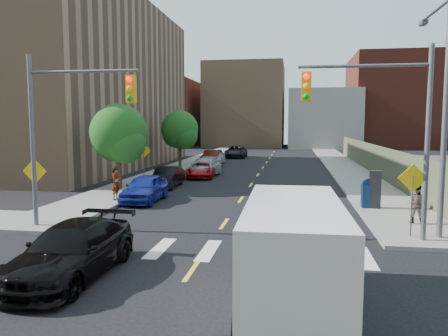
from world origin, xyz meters
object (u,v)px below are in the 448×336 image
(parked_car_maroon, at_px, (212,157))
(pedestrian_west, at_px, (116,183))
(parked_car_grey, at_px, (236,152))
(pedestrian_east, at_px, (416,204))
(parked_car_silver, at_px, (205,167))
(mailbox, at_px, (368,193))
(payphone, at_px, (375,189))
(black_sedan, at_px, (72,251))
(parked_car_red, at_px, (202,170))
(parked_car_black, at_px, (167,177))
(cargo_van, at_px, (293,251))
(parked_car_white, at_px, (215,157))
(parked_car_blue, at_px, (145,188))

(parked_car_maroon, distance_m, pedestrian_west, 22.38)
(parked_car_maroon, relative_size, parked_car_grey, 0.86)
(pedestrian_west, height_order, pedestrian_east, pedestrian_west)
(pedestrian_west, bearing_deg, parked_car_silver, -9.34)
(mailbox, distance_m, payphone, 0.39)
(black_sedan, bearing_deg, parked_car_red, 94.00)
(parked_car_black, distance_m, mailbox, 13.44)
(mailbox, bearing_deg, parked_car_grey, 106.04)
(cargo_van, relative_size, payphone, 3.02)
(parked_car_maroon, xyz_separation_m, pedestrian_east, (13.41, -25.64, 0.20))
(parked_car_maroon, xyz_separation_m, mailbox, (12.00, -22.48, 0.09))
(parked_car_red, distance_m, pedestrian_west, 11.64)
(parked_car_red, xyz_separation_m, parked_car_white, (-0.98, 11.37, 0.11))
(mailbox, distance_m, pedestrian_west, 13.13)
(payphone, bearing_deg, parked_car_red, 141.24)
(parked_car_blue, bearing_deg, pedestrian_west, -162.01)
(parked_car_black, height_order, parked_car_red, parked_car_black)
(mailbox, relative_size, pedestrian_east, 0.90)
(parked_car_maroon, relative_size, pedestrian_east, 2.84)
(parked_car_grey, xyz_separation_m, pedestrian_east, (12.15, -35.31, 0.21))
(parked_car_blue, distance_m, parked_car_maroon, 21.87)
(black_sedan, height_order, pedestrian_east, pedestrian_east)
(mailbox, height_order, pedestrian_west, pedestrian_west)
(mailbox, bearing_deg, parked_car_silver, 128.29)
(parked_car_white, xyz_separation_m, cargo_van, (8.10, -34.96, 0.62))
(cargo_van, relative_size, mailbox, 3.84)
(parked_car_blue, bearing_deg, parked_car_white, 89.77)
(cargo_van, bearing_deg, parked_car_blue, 121.34)
(payphone, xyz_separation_m, pedestrian_west, (-13.46, 0.16, -0.03))
(parked_car_black, distance_m, parked_car_silver, 6.55)
(parked_car_black, bearing_deg, black_sedan, -83.60)
(parked_car_red, relative_size, pedestrian_east, 2.72)
(parked_car_maroon, bearing_deg, cargo_van, -74.76)
(parked_car_black, bearing_deg, pedestrian_west, -101.93)
(black_sedan, bearing_deg, payphone, 48.89)
(parked_car_blue, relative_size, mailbox, 3.01)
(cargo_van, height_order, payphone, cargo_van)
(parked_car_maroon, bearing_deg, parked_car_white, 57.52)
(parked_car_black, bearing_deg, parked_car_maroon, 88.82)
(pedestrian_west, xyz_separation_m, pedestrian_east, (14.54, -3.29, -0.08))
(parked_car_grey, distance_m, pedestrian_east, 37.34)
(cargo_van, relative_size, pedestrian_east, 3.44)
(parked_car_black, height_order, cargo_van, cargo_van)
(parked_car_black, relative_size, parked_car_silver, 0.82)
(payphone, bearing_deg, parked_car_white, 125.20)
(parked_car_blue, bearing_deg, parked_car_grey, 87.94)
(parked_car_blue, distance_m, payphone, 12.02)
(pedestrian_west, bearing_deg, pedestrian_east, -101.14)
(parked_car_white, bearing_deg, pedestrian_east, -63.24)
(parked_car_silver, bearing_deg, parked_car_white, 101.25)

